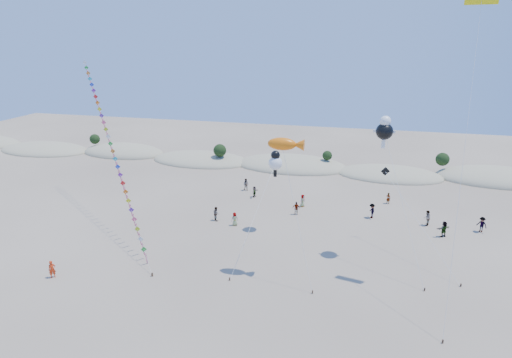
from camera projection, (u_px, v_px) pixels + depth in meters
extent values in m
plane|color=#7C6A56|center=(187.00, 342.00, 30.89)|extent=(160.00, 160.00, 0.00)
ellipsoid|color=gray|center=(44.00, 150.00, 82.52)|extent=(18.00, 9.90, 2.80)
ellipsoid|color=#1D3613|center=(44.00, 147.00, 82.28)|extent=(14.40, 6.48, 0.72)
ellipsoid|color=gray|center=(124.00, 153.00, 80.53)|extent=(16.00, 8.80, 3.60)
ellipsoid|color=#1D3613|center=(123.00, 148.00, 80.21)|extent=(12.80, 5.76, 0.64)
ellipsoid|color=gray|center=(201.00, 161.00, 75.59)|extent=(17.60, 9.68, 3.00)
ellipsoid|color=#1D3613|center=(201.00, 156.00, 75.32)|extent=(14.08, 6.34, 0.70)
ellipsoid|color=gray|center=(291.00, 166.00, 72.58)|extent=(19.00, 10.45, 3.40)
ellipsoid|color=#1D3613|center=(291.00, 161.00, 72.28)|extent=(15.20, 6.84, 0.76)
ellipsoid|color=gray|center=(389.00, 176.00, 67.64)|extent=(16.40, 9.02, 2.80)
ellipsoid|color=#1D3613|center=(390.00, 171.00, 67.39)|extent=(13.12, 5.90, 0.66)
ellipsoid|color=gray|center=(497.00, 180.00, 65.64)|extent=(18.00, 9.90, 3.80)
ellipsoid|color=#1D3613|center=(498.00, 173.00, 65.31)|extent=(14.40, 6.48, 0.72)
sphere|color=black|center=(95.00, 139.00, 81.33)|extent=(1.90, 1.90, 1.90)
sphere|color=black|center=(220.00, 150.00, 72.78)|extent=(2.20, 2.20, 2.20)
sphere|color=black|center=(327.00, 156.00, 70.59)|extent=(1.60, 1.60, 1.60)
sphere|color=black|center=(442.00, 159.00, 67.71)|extent=(2.10, 2.10, 2.10)
cube|color=#3F2D1E|center=(152.00, 275.00, 39.25)|extent=(0.12, 0.12, 0.35)
cylinder|color=silver|center=(112.00, 149.00, 48.42)|extent=(19.23, 21.17, 17.64)
cube|color=green|center=(144.00, 249.00, 40.93)|extent=(1.09, 0.43, 1.15)
cube|color=#E05E7B|center=(147.00, 260.00, 41.29)|extent=(0.19, 0.45, 1.55)
cube|color=silver|center=(141.00, 239.00, 41.60)|extent=(1.09, 0.43, 1.15)
cube|color=#E05E7B|center=(143.00, 249.00, 41.95)|extent=(0.19, 0.45, 1.55)
cube|color=#B2D018|center=(137.00, 229.00, 42.26)|extent=(1.09, 0.43, 1.15)
cube|color=#E05E7B|center=(140.00, 239.00, 42.62)|extent=(0.19, 0.45, 1.55)
cube|color=#FF507B|center=(134.00, 219.00, 42.93)|extent=(1.09, 0.43, 1.15)
cube|color=#E05E7B|center=(137.00, 229.00, 43.28)|extent=(0.19, 0.45, 1.55)
cube|color=#6529A5|center=(131.00, 210.00, 43.59)|extent=(1.09, 0.43, 1.15)
cube|color=#E05E7B|center=(134.00, 220.00, 43.94)|extent=(0.19, 0.45, 1.55)
cube|color=yellow|center=(128.00, 201.00, 44.25)|extent=(1.09, 0.43, 1.15)
cube|color=#E05E7B|center=(131.00, 211.00, 44.61)|extent=(0.19, 0.45, 1.55)
cube|color=orange|center=(126.00, 192.00, 44.92)|extent=(1.09, 0.43, 1.15)
cube|color=#E05E7B|center=(128.00, 202.00, 45.27)|extent=(0.19, 0.45, 1.55)
cube|color=red|center=(123.00, 183.00, 45.58)|extent=(1.09, 0.43, 1.15)
cube|color=#E05E7B|center=(126.00, 193.00, 45.94)|extent=(0.19, 0.45, 1.55)
cube|color=purple|center=(120.00, 175.00, 46.25)|extent=(1.09, 0.43, 1.15)
cube|color=#E05E7B|center=(123.00, 184.00, 46.60)|extent=(0.19, 0.45, 1.55)
cube|color=#1736C9|center=(118.00, 167.00, 46.91)|extent=(1.09, 0.43, 1.15)
cube|color=#E05E7B|center=(120.00, 176.00, 47.27)|extent=(0.19, 0.45, 1.55)
cube|color=#18ABB6|center=(115.00, 159.00, 47.58)|extent=(1.09, 0.43, 1.15)
cube|color=#E05E7B|center=(118.00, 168.00, 47.93)|extent=(0.19, 0.45, 1.55)
cube|color=orange|center=(113.00, 151.00, 48.24)|extent=(1.09, 0.43, 1.15)
cube|color=#E05E7B|center=(115.00, 161.00, 48.60)|extent=(0.19, 0.45, 1.55)
cube|color=green|center=(110.00, 144.00, 48.91)|extent=(1.09, 0.43, 1.15)
cube|color=#E05E7B|center=(113.00, 153.00, 49.26)|extent=(0.19, 0.45, 1.55)
cube|color=silver|center=(108.00, 136.00, 49.57)|extent=(1.09, 0.43, 1.15)
cube|color=#E05E7B|center=(111.00, 146.00, 49.92)|extent=(0.19, 0.45, 1.55)
cube|color=#B2D018|center=(106.00, 129.00, 50.23)|extent=(1.09, 0.43, 1.15)
cube|color=#E05E7B|center=(109.00, 139.00, 50.59)|extent=(0.19, 0.45, 1.55)
cube|color=#FF507B|center=(104.00, 122.00, 50.90)|extent=(1.09, 0.43, 1.15)
cube|color=#E05E7B|center=(106.00, 132.00, 51.25)|extent=(0.19, 0.45, 1.55)
cube|color=#6529A5|center=(102.00, 116.00, 51.56)|extent=(1.09, 0.43, 1.15)
cube|color=#E05E7B|center=(104.00, 125.00, 51.92)|extent=(0.19, 0.45, 1.55)
cube|color=yellow|center=(100.00, 109.00, 52.23)|extent=(1.09, 0.43, 1.15)
cube|color=#E05E7B|center=(102.00, 118.00, 52.58)|extent=(0.19, 0.45, 1.55)
cube|color=orange|center=(98.00, 103.00, 52.89)|extent=(1.09, 0.43, 1.15)
cube|color=#E05E7B|center=(100.00, 112.00, 53.25)|extent=(0.19, 0.45, 1.55)
cube|color=red|center=(96.00, 97.00, 53.56)|extent=(1.09, 0.43, 1.15)
cube|color=#E05E7B|center=(98.00, 105.00, 53.91)|extent=(0.19, 0.45, 1.55)
cube|color=purple|center=(94.00, 91.00, 54.22)|extent=(1.09, 0.43, 1.15)
cube|color=#E05E7B|center=(96.00, 99.00, 54.58)|extent=(0.19, 0.45, 1.55)
cube|color=#1736C9|center=(92.00, 85.00, 54.89)|extent=(1.09, 0.43, 1.15)
cube|color=#E05E7B|center=(94.00, 93.00, 55.24)|extent=(0.19, 0.45, 1.55)
cube|color=#18ABB6|center=(90.00, 79.00, 55.55)|extent=(1.09, 0.43, 1.15)
cube|color=#E05E7B|center=(92.00, 87.00, 55.90)|extent=(0.19, 0.45, 1.55)
cube|color=orange|center=(88.00, 73.00, 56.21)|extent=(1.09, 0.43, 1.15)
cube|color=#E05E7B|center=(91.00, 82.00, 56.57)|extent=(0.19, 0.45, 1.55)
cube|color=green|center=(86.00, 68.00, 56.88)|extent=(1.09, 0.43, 1.15)
cube|color=#E05E7B|center=(89.00, 76.00, 57.23)|extent=(0.19, 0.45, 1.55)
cube|color=silver|center=(85.00, 62.00, 57.54)|extent=(1.09, 0.43, 1.15)
cube|color=#E05E7B|center=(87.00, 71.00, 57.90)|extent=(0.19, 0.45, 1.55)
cube|color=#3F2D1E|center=(312.00, 292.00, 36.64)|extent=(0.10, 0.10, 0.30)
cylinder|color=silver|center=(297.00, 219.00, 36.70)|extent=(3.57, 3.39, 12.19)
ellipsoid|color=orange|center=(282.00, 144.00, 36.72)|extent=(2.51, 1.11, 1.11)
cone|color=orange|center=(298.00, 145.00, 36.40)|extent=(1.01, 1.01, 1.01)
cube|color=#3F2D1E|center=(230.00, 279.00, 38.59)|extent=(0.10, 0.10, 0.30)
cylinder|color=silver|center=(255.00, 216.00, 42.63)|extent=(1.74, 11.81, 7.83)
sphere|color=white|center=(275.00, 163.00, 46.62)|extent=(1.51, 1.51, 1.51)
sphere|color=black|center=(275.00, 155.00, 46.33)|extent=(1.01, 1.01, 1.01)
cube|color=black|center=(275.00, 173.00, 46.99)|extent=(0.35, 0.18, 0.80)
cube|color=#3F2D1E|center=(425.00, 289.00, 36.99)|extent=(0.10, 0.10, 0.30)
cylinder|color=silver|center=(404.00, 208.00, 38.37)|extent=(4.31, 6.19, 12.59)
sphere|color=black|center=(384.00, 131.00, 39.69)|extent=(1.58, 1.58, 1.58)
sphere|color=white|center=(385.00, 121.00, 39.39)|extent=(1.03, 1.03, 1.03)
cube|color=white|center=(383.00, 144.00, 40.07)|extent=(0.35, 0.18, 0.80)
cube|color=white|center=(377.00, 131.00, 39.85)|extent=(0.60, 0.15, 0.25)
cube|color=white|center=(392.00, 132.00, 39.53)|extent=(0.60, 0.15, 0.25)
cube|color=#3F2D1E|center=(443.00, 341.00, 30.69)|extent=(0.10, 0.10, 0.30)
cylinder|color=silver|center=(463.00, 167.00, 31.49)|extent=(1.26, 10.13, 23.67)
cube|color=#3F2D1E|center=(461.00, 285.00, 37.63)|extent=(0.10, 0.10, 0.30)
cylinder|color=silver|center=(420.00, 224.00, 41.34)|extent=(6.78, 8.88, 7.48)
cube|color=black|center=(385.00, 171.00, 45.00)|extent=(0.95, 0.28, 0.97)
imported|color=red|center=(52.00, 269.00, 38.86)|extent=(0.70, 0.72, 1.67)
imported|color=slate|center=(216.00, 214.00, 51.03)|extent=(1.02, 1.04, 1.69)
imported|color=slate|center=(235.00, 219.00, 49.64)|extent=(0.93, 0.86, 1.60)
imported|color=slate|center=(296.00, 208.00, 52.70)|extent=(1.01, 0.55, 1.64)
imported|color=slate|center=(372.00, 211.00, 51.67)|extent=(0.99, 1.32, 1.82)
imported|color=slate|center=(303.00, 201.00, 55.17)|extent=(0.82, 0.94, 1.61)
imported|color=slate|center=(388.00, 198.00, 56.15)|extent=(0.65, 0.59, 1.50)
imported|color=slate|center=(427.00, 218.00, 49.59)|extent=(0.93, 1.06, 1.85)
imported|color=slate|center=(246.00, 185.00, 60.89)|extent=(0.89, 0.71, 1.74)
imported|color=slate|center=(444.00, 229.00, 46.80)|extent=(1.70, 1.35, 1.81)
imported|color=slate|center=(482.00, 224.00, 47.96)|extent=(1.31, 1.26, 1.79)
imported|color=slate|center=(255.00, 192.00, 58.45)|extent=(0.75, 1.47, 1.51)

